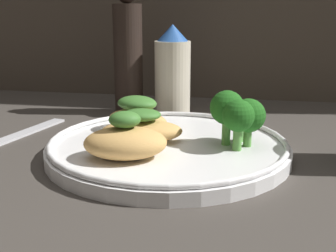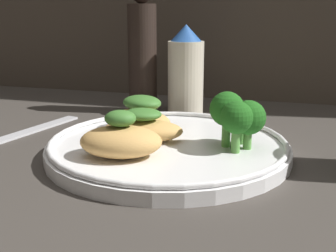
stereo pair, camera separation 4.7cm
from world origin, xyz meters
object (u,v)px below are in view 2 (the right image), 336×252
object	(u,v)px
broccoli_bunch	(238,115)
pepper_grinder	(142,55)
plate	(168,146)
sauce_bottle	(186,72)

from	to	relation	value
broccoli_bunch	pepper_grinder	world-z (taller)	pepper_grinder
plate	broccoli_bunch	size ratio (longest dim) A/B	4.35
plate	broccoli_bunch	world-z (taller)	broccoli_bunch
broccoli_bunch	sauce_bottle	world-z (taller)	sauce_bottle
plate	broccoli_bunch	xyz separation A→B (cm)	(7.64, 0.34, 4.10)
broccoli_bunch	pepper_grinder	bearing A→B (deg)	132.83
pepper_grinder	sauce_bottle	bearing A→B (deg)	-0.00
sauce_bottle	pepper_grinder	xyz separation A→B (cm)	(-7.08, 0.00, 2.46)
pepper_grinder	broccoli_bunch	bearing A→B (deg)	-47.17
plate	sauce_bottle	xyz separation A→B (cm)	(-3.02, 19.48, 5.69)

